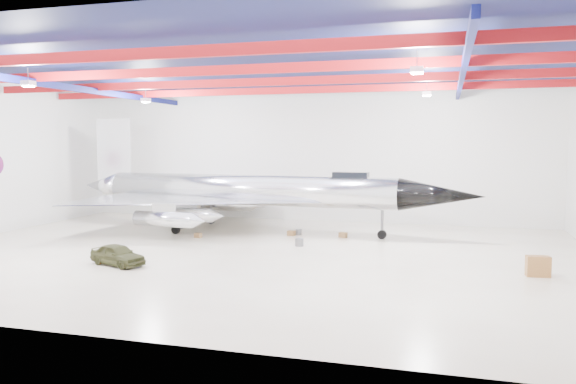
% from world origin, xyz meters
% --- Properties ---
extents(floor, '(40.00, 40.00, 0.00)m').
position_xyz_m(floor, '(0.00, 0.00, 0.00)').
color(floor, beige).
rests_on(floor, ground).
extents(wall_back, '(40.00, 0.00, 40.00)m').
position_xyz_m(wall_back, '(0.00, 15.00, 5.50)').
color(wall_back, silver).
rests_on(wall_back, floor).
extents(ceiling, '(40.00, 40.00, 0.00)m').
position_xyz_m(ceiling, '(0.00, 0.00, 11.00)').
color(ceiling, '#0A0F38').
rests_on(ceiling, wall_back).
extents(ceiling_structure, '(39.50, 29.50, 1.08)m').
position_xyz_m(ceiling_structure, '(0.00, 0.00, 10.32)').
color(ceiling_structure, maroon).
rests_on(ceiling_structure, ceiling).
extents(jet_aircraft, '(31.19, 18.82, 8.50)m').
position_xyz_m(jet_aircraft, '(-2.87, 7.84, 2.79)').
color(jet_aircraft, silver).
rests_on(jet_aircraft, floor).
extents(jeep, '(3.64, 2.40, 1.15)m').
position_xyz_m(jeep, '(-5.58, -4.97, 0.58)').
color(jeep, '#35361B').
rests_on(jeep, floor).
extents(desk, '(1.17, 0.67, 1.02)m').
position_xyz_m(desk, '(15.77, -1.57, 0.51)').
color(desk, brown).
rests_on(desk, floor).
extents(crate_ply, '(0.51, 0.44, 0.32)m').
position_xyz_m(crate_ply, '(-5.20, 4.33, 0.16)').
color(crate_ply, olive).
rests_on(crate_ply, floor).
extents(engine_drum, '(0.63, 0.63, 0.49)m').
position_xyz_m(engine_drum, '(2.40, 3.13, 0.25)').
color(engine_drum, '#59595B').
rests_on(engine_drum, floor).
extents(parts_bin, '(0.61, 0.54, 0.36)m').
position_xyz_m(parts_bin, '(4.49, 7.12, 0.18)').
color(parts_bin, olive).
rests_on(parts_bin, floor).
extents(crate_small, '(0.36, 0.29, 0.25)m').
position_xyz_m(crate_small, '(-8.26, 7.65, 0.12)').
color(crate_small, '#59595B').
rests_on(crate_small, floor).
extents(oil_barrel, '(0.56, 0.48, 0.35)m').
position_xyz_m(oil_barrel, '(0.81, 6.92, 0.18)').
color(oil_barrel, olive).
rests_on(oil_barrel, floor).
extents(spares_box, '(0.50, 0.50, 0.40)m').
position_xyz_m(spares_box, '(1.21, 7.49, 0.20)').
color(spares_box, '#59595B').
rests_on(spares_box, floor).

